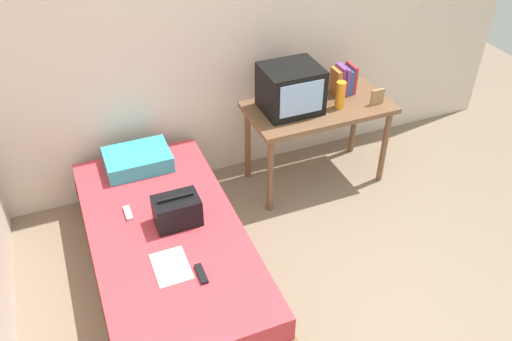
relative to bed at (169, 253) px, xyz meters
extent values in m
plane|color=#84705B|center=(0.91, -0.88, -0.22)|extent=(8.00, 8.00, 0.00)
cube|color=beige|center=(0.91, 1.12, 1.08)|extent=(5.20, 0.10, 2.60)
cube|color=brown|center=(0.00, 0.00, -0.09)|extent=(1.00, 2.00, 0.26)
cube|color=#C63842|center=(0.00, 0.00, 0.13)|extent=(0.97, 1.94, 0.18)
cube|color=brown|center=(1.44, 0.63, 0.49)|extent=(1.16, 0.60, 0.04)
cylinder|color=brown|center=(0.92, 0.39, 0.12)|extent=(0.05, 0.05, 0.69)
cylinder|color=brown|center=(1.96, 0.39, 0.12)|extent=(0.05, 0.05, 0.69)
cylinder|color=brown|center=(0.92, 0.87, 0.12)|extent=(0.05, 0.05, 0.69)
cylinder|color=brown|center=(1.96, 0.87, 0.12)|extent=(0.05, 0.05, 0.69)
cube|color=black|center=(1.20, 0.67, 0.69)|extent=(0.44, 0.38, 0.36)
cube|color=#8CB2E0|center=(1.20, 0.47, 0.70)|extent=(0.35, 0.01, 0.26)
cylinder|color=orange|center=(1.58, 0.54, 0.62)|extent=(0.08, 0.08, 0.22)
cube|color=#CC7233|center=(1.65, 0.75, 0.62)|extent=(0.04, 0.14, 0.22)
cube|color=#7A3D89|center=(1.69, 0.75, 0.63)|extent=(0.03, 0.14, 0.24)
cube|color=#7A3D89|center=(1.72, 0.75, 0.62)|extent=(0.03, 0.17, 0.23)
cube|color=#2D5699|center=(1.76, 0.75, 0.61)|extent=(0.04, 0.16, 0.21)
cube|color=#B72D33|center=(1.79, 0.75, 0.63)|extent=(0.03, 0.16, 0.24)
cube|color=#9E754C|center=(1.88, 0.48, 0.57)|extent=(0.11, 0.02, 0.13)
cube|color=#33A8B7|center=(-0.01, 0.76, 0.29)|extent=(0.48, 0.35, 0.13)
cube|color=black|center=(0.10, 0.04, 0.33)|extent=(0.30, 0.20, 0.20)
cylinder|color=black|center=(0.10, 0.04, 0.44)|extent=(0.24, 0.02, 0.02)
cube|color=white|center=(-0.05, -0.34, 0.23)|extent=(0.21, 0.29, 0.01)
cube|color=black|center=(0.10, -0.47, 0.24)|extent=(0.04, 0.16, 0.02)
cube|color=#B7B7BC|center=(-0.20, 0.24, 0.24)|extent=(0.04, 0.14, 0.02)
camera|label=1|loc=(-0.41, -2.57, 2.62)|focal=37.01mm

